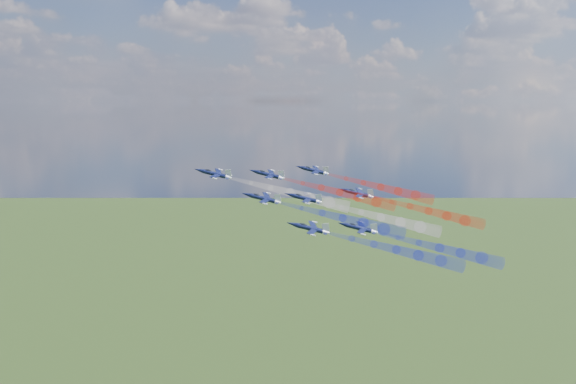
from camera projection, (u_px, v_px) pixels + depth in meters
jet_lead at (215, 174)px, 166.13m from camera, size 13.63×12.84×6.73m
trail_lead at (290, 193)px, 166.15m from camera, size 29.62×19.35×11.71m
jet_inner_left at (263, 198)px, 157.82m from camera, size 13.63×12.84×6.73m
trail_inner_left at (343, 218)px, 157.84m from camera, size 29.62×19.35×11.71m
jet_inner_right at (268, 175)px, 176.01m from camera, size 13.63×12.84×6.73m
trail_inner_right at (340, 192)px, 176.02m from camera, size 29.62×19.35×11.71m
jet_outer_left at (310, 228)px, 145.49m from camera, size 13.63×12.84×6.73m
trail_outer_left at (396, 250)px, 145.51m from camera, size 29.62×19.35×11.71m
jet_center_third at (305, 198)px, 165.01m from camera, size 13.63×12.84×6.73m
trail_center_third at (381, 217)px, 165.03m from camera, size 29.62×19.35×11.71m
jet_outer_right at (314, 170)px, 187.10m from camera, size 13.63×12.84×6.73m
trail_outer_right at (381, 187)px, 187.12m from camera, size 29.62×19.35×11.71m
jet_rear_left at (359, 228)px, 155.73m from camera, size 13.63×12.84×6.73m
trail_rear_left at (440, 248)px, 155.74m from camera, size 29.62×19.35×11.71m
jet_rear_right at (357, 193)px, 176.63m from camera, size 13.63×12.84×6.73m
trail_rear_right at (429, 211)px, 176.65m from camera, size 29.62×19.35×11.71m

